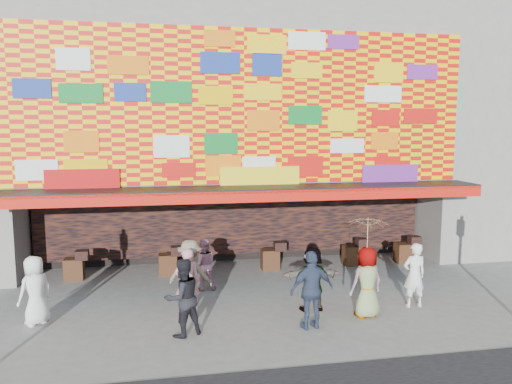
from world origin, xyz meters
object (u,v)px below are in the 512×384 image
ped_a (35,290)px  ped_d (190,273)px  parasol (368,235)px  ped_f (312,278)px  ped_g (367,282)px  ped_h (414,275)px  ped_c (182,298)px  ped_i (204,264)px  ped_b (187,282)px  ped_e (312,290)px

ped_a → ped_d: 3.92m
ped_d → parasol: parasol is taller
ped_f → parasol: parasol is taller
ped_g → parasol: size_ratio=0.98×
ped_g → ped_h: (1.58, 0.46, -0.03)m
ped_c → ped_i: (0.75, 3.26, -0.14)m
ped_b → ped_g: 4.68m
ped_d → ped_h: ped_d is taller
ped_d → ped_e: size_ratio=0.95×
ped_g → ped_h: size_ratio=1.04×
ped_e → parasol: 2.07m
ped_d → ped_h: bearing=-171.0°
ped_e → ped_g: size_ratio=1.05×
ped_f → ped_i: bearing=-37.9°
ped_a → ped_h: size_ratio=0.98×
ped_c → ped_f: 3.65m
ped_d → ped_h: size_ratio=1.04×
ped_b → ped_h: (6.16, -0.47, -0.01)m
ped_h → parasol: (-1.58, -0.46, 1.27)m
ped_d → parasol: bearing=179.9°
ped_f → ped_h: ped_h is taller
parasol → ped_i: bearing=143.8°
ped_c → ped_f: ped_c is taller
ped_g → ped_i: (-4.00, 2.93, -0.14)m
ped_e → ped_h: ped_e is taller
ped_f → ped_i: 3.53m
ped_c → ped_i: bearing=-129.6°
ped_e → ped_i: size_ratio=1.24×
ped_h → parasol: size_ratio=0.95×
ped_g → ped_h: ped_g is taller
ped_a → ped_h: bearing=132.9°
ped_b → ped_g: bearing=162.5°
ped_g → ped_e: bearing=3.8°
ped_c → parasol: size_ratio=0.99×
ped_f → ped_g: bearing=151.4°
ped_e → ped_d: bearing=-46.1°
ped_d → ped_i: bearing=-89.9°
ped_c → ped_e: 3.13m
ped_c → ped_e: size_ratio=0.96×
ped_h → ped_c: bearing=6.8°
ped_c → ped_f: size_ratio=1.06×
ped_a → ped_i: (4.35, 1.90, -0.09)m
parasol → ped_d: bearing=160.3°
ped_h → ped_e: bearing=15.9°
ped_b → ped_c: ped_c is taller
ped_e → parasol: (1.63, 0.47, 1.20)m
ped_d → ped_i: ped_d is taller
ped_g → ped_b: bearing=-23.7°
ped_h → ped_i: (-5.58, 2.47, -0.11)m
ped_b → ped_c: 1.27m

